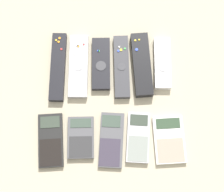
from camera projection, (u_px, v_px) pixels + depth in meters
The scene contains 12 objects.
ground_plane at pixel (112, 106), 1.10m from camera, with size 3.00×3.00×0.00m, color #B2A88E.
remote_0 at pixel (59, 67), 1.12m from camera, with size 0.05×0.21×0.02m.
remote_1 at pixel (79, 66), 1.12m from camera, with size 0.06×0.20×0.02m.
remote_2 at pixel (102, 64), 1.13m from camera, with size 0.05×0.16×0.02m.
remote_3 at pixel (123, 67), 1.12m from camera, with size 0.05×0.19×0.02m.
remote_4 at pixel (143, 65), 1.12m from camera, with size 0.06×0.20×0.03m.
remote_5 at pixel (163, 63), 1.13m from camera, with size 0.05×0.16×0.02m.
calculator_0 at pixel (52, 140), 1.07m from camera, with size 0.08×0.16×0.01m.
calculator_1 at pixel (82, 138), 1.07m from camera, with size 0.08×0.12×0.02m.
calculator_2 at pixel (111, 140), 1.07m from camera, with size 0.08×0.16×0.01m.
calculator_3 at pixel (139, 137), 1.07m from camera, with size 0.07×0.15×0.02m.
calculator_4 at pixel (170, 140), 1.07m from camera, with size 0.09×0.14×0.01m.
Camera 1 is at (-0.00, -0.26, 1.07)m, focal length 60.00 mm.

